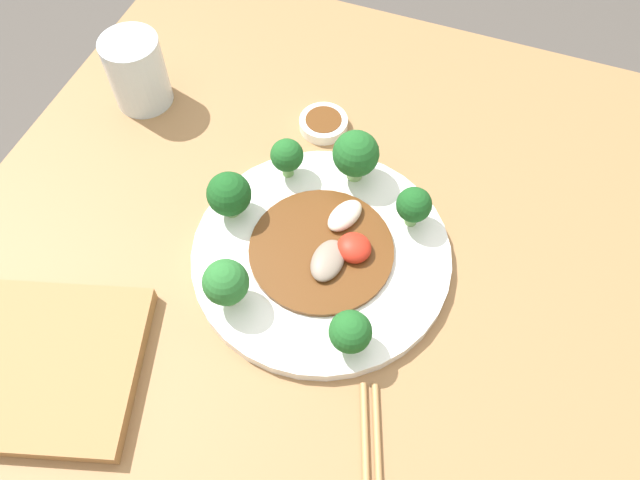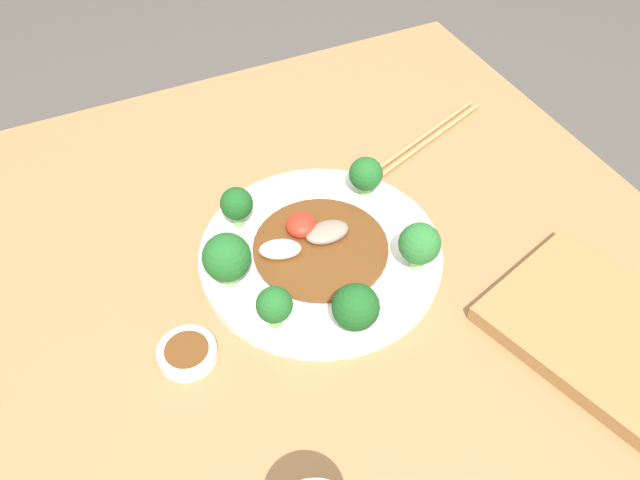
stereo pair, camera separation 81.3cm
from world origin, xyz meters
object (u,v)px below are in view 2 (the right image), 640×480
object	(u,v)px
broccoli_south	(226,257)
cutting_board	(613,339)
plate	(320,255)
sauce_dish	(187,353)
broccoli_east	(356,308)
broccoli_southwest	(237,204)
stirfry_center	(314,244)
broccoli_northwest	(366,174)
chopsticks	(425,139)
broccoli_northeast	(420,244)
broccoli_southeast	(274,305)

from	to	relation	value
broccoli_south	cutting_board	world-z (taller)	broccoli_south
plate	sauce_dish	distance (m)	0.20
plate	broccoli_east	bearing A→B (deg)	-6.19
broccoli_southwest	stirfry_center	distance (m)	0.11
broccoli_southwest	stirfry_center	xyz separation A→B (m)	(0.08, 0.07, -0.03)
plate	cutting_board	size ratio (longest dim) A/B	1.00
broccoli_northwest	chopsticks	xyz separation A→B (m)	(-0.07, 0.14, -0.04)
broccoli_east	cutting_board	world-z (taller)	broccoli_east
stirfry_center	broccoli_northwest	bearing A→B (deg)	120.81
broccoli_east	sauce_dish	bearing A→B (deg)	-105.85
broccoli_south	chopsticks	world-z (taller)	broccoli_south
stirfry_center	chopsticks	xyz separation A→B (m)	(-0.14, 0.25, -0.02)
plate	broccoli_northeast	size ratio (longest dim) A/B	4.69
broccoli_south	broccoli_east	xyz separation A→B (m)	(0.12, 0.10, -0.01)
broccoli_northwest	broccoli_northeast	size ratio (longest dim) A/B	0.86
broccoli_east	cutting_board	distance (m)	0.29
broccoli_south	sauce_dish	bearing A→B (deg)	-46.89
chopsticks	cutting_board	xyz separation A→B (m)	(0.39, -0.00, 0.01)
broccoli_northwest	broccoli_east	distance (m)	0.22
broccoli_east	broccoli_northeast	world-z (taller)	broccoli_northeast
broccoli_southwest	broccoli_south	world-z (taller)	broccoli_south
broccoli_south	stirfry_center	xyz separation A→B (m)	(-0.00, 0.11, -0.03)
plate	broccoli_northeast	bearing A→B (deg)	53.61
broccoli_northeast	sauce_dish	world-z (taller)	broccoli_northeast
chopsticks	cutting_board	size ratio (longest dim) A/B	0.78
stirfry_center	cutting_board	distance (m)	0.35
plate	broccoli_southwest	size ratio (longest dim) A/B	5.38
broccoli_northeast	broccoli_south	bearing A→B (deg)	-109.37
broccoli_southeast	stirfry_center	distance (m)	0.12
broccoli_south	plate	bearing A→B (deg)	88.04
stirfry_center	sauce_dish	size ratio (longest dim) A/B	2.59
broccoli_south	sauce_dish	size ratio (longest dim) A/B	1.10
plate	broccoli_south	world-z (taller)	broccoli_south
cutting_board	sauce_dish	bearing A→B (deg)	-113.08
broccoli_northwest	sauce_dish	bearing A→B (deg)	-64.78
broccoli_south	sauce_dish	world-z (taller)	broccoli_south
plate	sauce_dish	xyz separation A→B (m)	(0.07, -0.19, 0.00)
broccoli_south	broccoli_northeast	xyz separation A→B (m)	(0.07, 0.21, -0.00)
broccoli_northwest	broccoli_southeast	xyz separation A→B (m)	(0.15, -0.19, 0.00)
broccoli_southeast	broccoli_southwest	distance (m)	0.16
plate	broccoli_northwest	distance (m)	0.13
plate	broccoli_southwest	world-z (taller)	broccoli_southwest
broccoli_northeast	broccoli_northwest	bearing A→B (deg)	178.28
sauce_dish	cutting_board	distance (m)	0.47
broccoli_northeast	sauce_dish	distance (m)	0.29
sauce_dish	plate	bearing A→B (deg)	109.22
chopsticks	stirfry_center	bearing A→B (deg)	-61.12
broccoli_south	broccoli_southeast	bearing A→B (deg)	17.43
broccoli_south	stirfry_center	bearing A→B (deg)	92.38
broccoli_southwest	broccoli_east	bearing A→B (deg)	16.61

